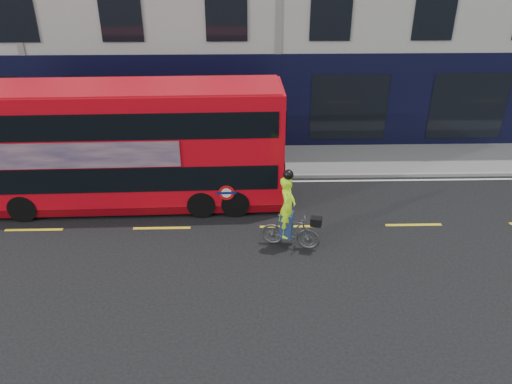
{
  "coord_description": "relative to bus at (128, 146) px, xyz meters",
  "views": [
    {
      "loc": [
        -1.36,
        -11.95,
        8.32
      ],
      "look_at": [
        -1.03,
        1.33,
        1.34
      ],
      "focal_mm": 35.0,
      "sensor_mm": 36.0,
      "label": 1
    }
  ],
  "objects": [
    {
      "name": "kerb",
      "position": [
        5.15,
        1.79,
        -2.03
      ],
      "size": [
        60.0,
        0.12,
        0.13
      ],
      "primitive_type": "cube",
      "color": "gray",
      "rests_on": "ground"
    },
    {
      "name": "bus",
      "position": [
        0.0,
        0.0,
        0.0
      ],
      "size": [
        10.22,
        2.54,
        4.09
      ],
      "rotation": [
        0.0,
        0.0,
        0.02
      ],
      "color": "red",
      "rests_on": "ground"
    },
    {
      "name": "cyclist",
      "position": [
        5.06,
        -2.81,
        -1.25
      ],
      "size": [
        1.82,
        0.97,
        2.49
      ],
      "rotation": [
        0.0,
        0.0,
        -0.29
      ],
      "color": "#484B4D",
      "rests_on": "ground"
    },
    {
      "name": "ground",
      "position": [
        5.15,
        -3.21,
        -2.1
      ],
      "size": [
        120.0,
        120.0,
        0.0
      ],
      "primitive_type": "plane",
      "color": "black",
      "rests_on": "ground"
    },
    {
      "name": "road_edge_line",
      "position": [
        5.15,
        1.49,
        -2.09
      ],
      "size": [
        58.0,
        0.1,
        0.01
      ],
      "primitive_type": "cube",
      "color": "silver",
      "rests_on": "ground"
    },
    {
      "name": "lane_dashes",
      "position": [
        5.15,
        -1.71,
        -2.09
      ],
      "size": [
        58.0,
        0.12,
        0.01
      ],
      "primitive_type": null,
      "color": "yellow",
      "rests_on": "ground"
    },
    {
      "name": "pavement",
      "position": [
        5.15,
        3.29,
        -2.04
      ],
      "size": [
        60.0,
        3.0,
        0.12
      ],
      "primitive_type": "cube",
      "color": "slate",
      "rests_on": "ground"
    }
  ]
}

